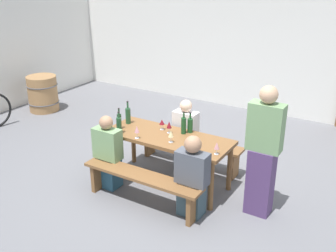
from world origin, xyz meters
TOP-DOWN VIEW (x-y plane):
  - ground_plane at (0.00, 0.00)m, footprint 24.00×24.00m
  - back_wall at (0.00, 3.74)m, footprint 14.00×0.20m
  - tasting_table at (0.00, 0.00)m, footprint 1.81×0.71m
  - bench_near at (0.00, -0.66)m, footprint 1.71×0.30m
  - bench_far at (0.00, 0.66)m, footprint 1.71×0.30m
  - wine_bottle_0 at (0.14, 0.19)m, footprint 0.07×0.07m
  - wine_bottle_1 at (-0.73, -0.15)m, footprint 0.06×0.06m
  - wine_bottle_2 at (-0.76, 0.10)m, footprint 0.08×0.08m
  - wine_bottle_3 at (-0.64, -0.28)m, footprint 0.07×0.07m
  - wine_bottle_4 at (0.20, 0.28)m, footprint 0.08×0.08m
  - wine_glass_0 at (-0.19, 0.15)m, footprint 0.08×0.08m
  - wine_glass_1 at (-0.04, 0.10)m, footprint 0.07×0.07m
  - wine_glass_2 at (-0.32, -0.29)m, footprint 0.07×0.07m
  - wine_glass_3 at (0.82, -0.17)m, footprint 0.07×0.07m
  - wine_glass_4 at (0.14, -0.16)m, footprint 0.07×0.07m
  - seated_guest_near_0 at (-0.67, -0.51)m, footprint 0.40×0.24m
  - seated_guest_near_1 at (0.66, -0.51)m, footprint 0.41×0.24m
  - seated_guest_far_0 at (-0.00, 0.51)m, footprint 0.36×0.24m
  - standing_host at (1.37, -0.02)m, footprint 0.42×0.24m
  - wine_barrel at (-3.92, 1.26)m, footprint 0.66×0.66m

SIDE VIEW (x-z plane):
  - ground_plane at x=0.00m, z-range 0.00..0.00m
  - bench_near at x=0.00m, z-range 0.12..0.57m
  - bench_far at x=0.00m, z-range 0.12..0.57m
  - wine_barrel at x=-3.92m, z-range 0.00..0.76m
  - seated_guest_near_0 at x=-0.67m, z-range -0.03..1.04m
  - seated_guest_near_1 at x=0.66m, z-range -0.03..1.06m
  - seated_guest_far_0 at x=0.00m, z-range -0.03..1.10m
  - tasting_table at x=0.00m, z-range 0.28..1.03m
  - standing_host at x=1.37m, z-range -0.02..1.67m
  - wine_bottle_4 at x=0.20m, z-range 0.71..1.01m
  - wine_glass_3 at x=0.82m, z-range 0.78..0.94m
  - wine_glass_0 at x=-0.19m, z-range 0.78..0.94m
  - wine_bottle_1 at x=-0.73m, z-range 0.71..1.03m
  - wine_glass_1 at x=-0.04m, z-range 0.78..0.96m
  - wine_glass_4 at x=0.14m, z-range 0.78..0.96m
  - wine_bottle_3 at x=-0.64m, z-range 0.71..1.04m
  - wine_bottle_0 at x=0.14m, z-range 0.71..1.04m
  - wine_glass_2 at x=-0.32m, z-range 0.79..0.97m
  - wine_bottle_2 at x=-0.76m, z-range 0.70..1.05m
  - back_wall at x=0.00m, z-range 0.00..3.20m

